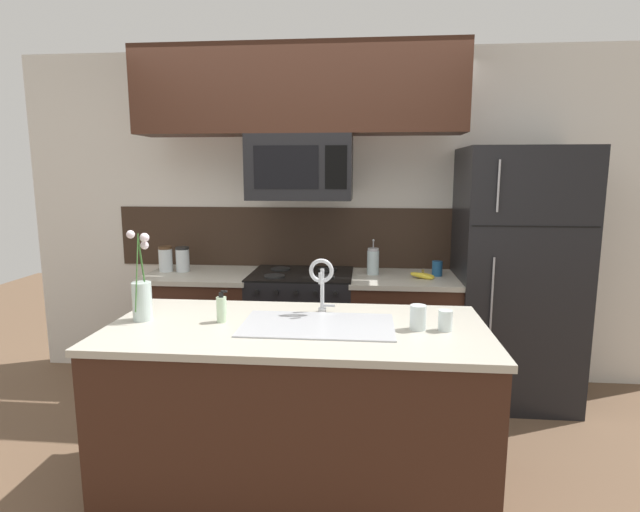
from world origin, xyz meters
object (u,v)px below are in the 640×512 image
(banana_bunch, at_px, (423,276))
(sink_faucet, at_px, (322,278))
(stove_range, at_px, (302,332))
(dish_soap_bottle, at_px, (222,309))
(refrigerator, at_px, (515,277))
(microwave, at_px, (301,168))
(coffee_tin, at_px, (437,268))
(french_press, at_px, (373,261))
(storage_jar_medium, at_px, (183,259))
(flower_vase, at_px, (142,298))
(storage_jar_tall, at_px, (166,259))
(drinking_glass, at_px, (418,317))
(spare_glass, at_px, (445,320))

(banana_bunch, xyz_separation_m, sink_faucet, (-0.65, -0.97, 0.18))
(stove_range, relative_size, dish_soap_bottle, 5.64)
(sink_faucet, bearing_deg, refrigerator, 38.62)
(microwave, distance_m, coffee_tin, 1.25)
(french_press, bearing_deg, microwave, -171.35)
(storage_jar_medium, bearing_deg, dish_soap_bottle, -61.83)
(stove_range, height_order, sink_faucet, sink_faucet)
(microwave, height_order, sink_faucet, microwave)
(coffee_tin, xyz_separation_m, flower_vase, (-1.68, -1.28, 0.06))
(microwave, bearing_deg, stove_range, 90.16)
(microwave, xyz_separation_m, storage_jar_tall, (-1.06, 0.05, -0.69))
(coffee_tin, xyz_separation_m, drinking_glass, (-0.27, -1.31, 0.01))
(storage_jar_tall, xyz_separation_m, coffee_tin, (2.07, 0.02, -0.04))
(drinking_glass, height_order, flower_vase, flower_vase)
(refrigerator, xyz_separation_m, flower_vase, (-2.23, -1.25, 0.11))
(sink_faucet, height_order, drinking_glass, sink_faucet)
(banana_bunch, xyz_separation_m, spare_glass, (-0.02, -1.21, 0.03))
(refrigerator, xyz_separation_m, sink_faucet, (-1.32, -1.05, 0.19))
(refrigerator, bearing_deg, storage_jar_tall, 179.83)
(banana_bunch, height_order, spare_glass, spare_glass)
(storage_jar_medium, distance_m, flower_vase, 1.30)
(storage_jar_medium, height_order, french_press, french_press)
(storage_jar_medium, bearing_deg, stove_range, -2.26)
(coffee_tin, height_order, spare_glass, coffee_tin)
(coffee_tin, distance_m, sink_faucet, 1.33)
(dish_soap_bottle, xyz_separation_m, spare_glass, (1.12, -0.04, -0.02))
(sink_faucet, bearing_deg, flower_vase, -167.59)
(storage_jar_medium, bearing_deg, coffee_tin, 0.39)
(storage_jar_tall, distance_m, banana_bunch, 1.96)
(microwave, distance_m, drinking_glass, 1.62)
(stove_range, height_order, coffee_tin, coffee_tin)
(stove_range, xyz_separation_m, refrigerator, (1.56, 0.02, 0.46))
(microwave, xyz_separation_m, refrigerator, (1.56, 0.04, -0.78))
(banana_bunch, height_order, french_press, french_press)
(banana_bunch, bearing_deg, flower_vase, -143.08)
(storage_jar_medium, height_order, coffee_tin, storage_jar_medium)
(microwave, height_order, storage_jar_tall, microwave)
(storage_jar_medium, xyz_separation_m, sink_faucet, (1.17, -1.07, 0.10))
(stove_range, distance_m, dish_soap_bottle, 1.36)
(stove_range, xyz_separation_m, french_press, (0.53, 0.06, 0.55))
(storage_jar_medium, bearing_deg, banana_bunch, -3.04)
(microwave, distance_m, flower_vase, 1.54)
(stove_range, distance_m, storage_jar_tall, 1.19)
(spare_glass, xyz_separation_m, flower_vase, (-1.54, 0.03, 0.07))
(spare_glass, bearing_deg, stove_range, 124.40)
(french_press, relative_size, coffee_tin, 2.43)
(refrigerator, xyz_separation_m, banana_bunch, (-0.67, -0.08, 0.01))
(coffee_tin, bearing_deg, french_press, 178.79)
(dish_soap_bottle, bearing_deg, refrigerator, 34.52)
(refrigerator, xyz_separation_m, storage_jar_tall, (-2.62, 0.01, 0.09))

